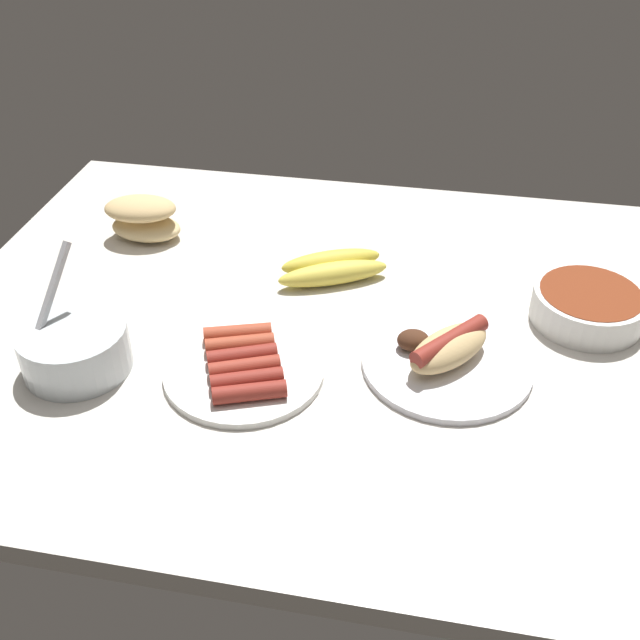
{
  "coord_description": "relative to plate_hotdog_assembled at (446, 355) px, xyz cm",
  "views": [
    {
      "loc": [
        -12.72,
        86.47,
        65.29
      ],
      "look_at": [
        2.87,
        4.12,
        3.0
      ],
      "focal_mm": 42.07,
      "sensor_mm": 36.0,
      "label": 1
    }
  ],
  "objects": [
    {
      "name": "ground_plane",
      "position": [
        14.91,
        -7.22,
        -3.33
      ],
      "size": [
        120.0,
        90.0,
        3.0
      ],
      "primitive_type": "cube",
      "color": "silver"
    },
    {
      "name": "bread_stack",
      "position": [
        52.39,
        -25.13,
        1.77
      ],
      "size": [
        13.26,
        9.19,
        7.2
      ],
      "color": "#E5C689",
      "rests_on": "ground_plane"
    },
    {
      "name": "bowl_chili",
      "position": [
        -19.49,
        -14.36,
        0.85
      ],
      "size": [
        15.98,
        15.98,
        4.89
      ],
      "color": "white",
      "rests_on": "ground_plane"
    },
    {
      "name": "banana_bunch",
      "position": [
        18.78,
        -18.64,
        -0.08
      ],
      "size": [
        17.72,
        13.99,
        3.56
      ],
      "color": "#E5D14C",
      "rests_on": "ground_plane"
    },
    {
      "name": "plate_sausages",
      "position": [
        26.23,
        6.55,
        -0.7
      ],
      "size": [
        21.41,
        21.41,
        3.26
      ],
      "color": "white",
      "rests_on": "ground_plane"
    },
    {
      "name": "plate_hotdog_assembled",
      "position": [
        0.0,
        0.0,
        0.0
      ],
      "size": [
        22.93,
        22.93,
        5.61
      ],
      "color": "white",
      "rests_on": "ground_plane"
    },
    {
      "name": "bowl_coleslaw",
      "position": [
        48.45,
        9.36,
        1.76
      ],
      "size": [
        14.39,
        14.39,
        15.72
      ],
      "color": "silver",
      "rests_on": "ground_plane"
    }
  ]
}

